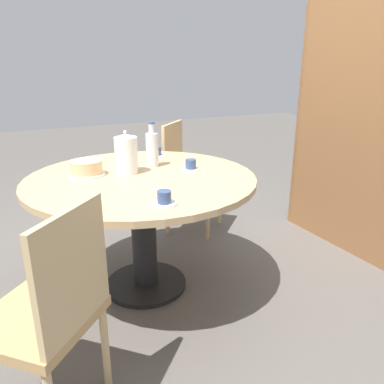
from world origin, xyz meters
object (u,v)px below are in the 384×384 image
at_px(chair_b, 49,312).
at_px(water_bottle, 152,148).
at_px(bookshelf, 359,129).
at_px(cake_main, 87,168).
at_px(cup_c, 157,152).
at_px(coffee_pot, 126,154).
at_px(cup_a, 191,166).
at_px(cup_b, 164,199).
at_px(chair_a, 187,174).

relative_size(chair_b, water_bottle, 3.20).
bearing_deg(chair_b, bookshelf, 149.78).
distance_m(bookshelf, cake_main, 2.00).
relative_size(water_bottle, cup_c, 2.34).
bearing_deg(bookshelf, water_bottle, 78.61).
distance_m(coffee_pot, water_bottle, 0.22).
relative_size(cup_a, cup_b, 1.00).
height_order(cake_main, cup_b, cake_main).
bearing_deg(coffee_pot, cake_main, -105.70).
bearing_deg(bookshelf, cup_b, 102.14).
xyz_separation_m(chair_b, cup_b, (-0.23, 0.59, 0.29)).
bearing_deg(cup_c, water_bottle, -27.05).
bearing_deg(chair_a, bookshelf, -83.16).
bearing_deg(cup_b, water_bottle, 163.12).
xyz_separation_m(cake_main, cup_b, (0.67, 0.22, -0.02)).
bearing_deg(chair_a, chair_b, -175.57).
relative_size(bookshelf, cake_main, 8.73).
distance_m(chair_a, cup_c, 0.56).
distance_m(chair_b, cup_b, 0.69).
bearing_deg(cup_c, cup_b, -19.77).
distance_m(bookshelf, cup_c, 1.53).
distance_m(bookshelf, cup_b, 1.80).
distance_m(bookshelf, cup_a, 1.37).
xyz_separation_m(bookshelf, cup_c, (-0.57, -1.41, -0.15)).
distance_m(water_bottle, cup_a, 0.28).
bearing_deg(cup_b, chair_a, 149.32).
relative_size(cup_a, cup_c, 1.00).
xyz_separation_m(coffee_pot, cup_c, (-0.34, 0.33, -0.09)).
bearing_deg(cake_main, bookshelf, 81.55).
bearing_deg(cup_c, coffee_pot, -44.39).
relative_size(cake_main, cup_b, 1.76).
distance_m(chair_b, coffee_pot, 1.10).
height_order(bookshelf, coffee_pot, bookshelf).
relative_size(bookshelf, cup_b, 15.33).
relative_size(cake_main, cup_a, 1.76).
xyz_separation_m(water_bottle, cake_main, (0.02, -0.43, -0.07)).
bearing_deg(bookshelf, chair_b, 104.64).
xyz_separation_m(bookshelf, cup_a, (-0.12, -1.36, -0.15)).
height_order(chair_b, cup_b, chair_b).
distance_m(cake_main, cup_a, 0.64).
height_order(chair_b, water_bottle, water_bottle).
bearing_deg(cup_a, chair_b, -53.30).
bearing_deg(coffee_pot, cup_b, -0.81).
bearing_deg(cake_main, cup_a, 74.08).
bearing_deg(cup_c, cake_main, -64.12).
height_order(bookshelf, cup_b, bookshelf).
bearing_deg(cup_b, coffee_pot, 179.19).
distance_m(chair_a, cup_a, 0.85).
relative_size(bookshelf, cup_c, 15.33).
distance_m(chair_a, coffee_pot, 1.02).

